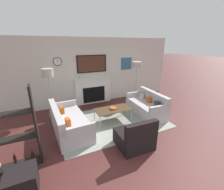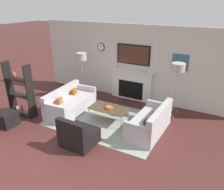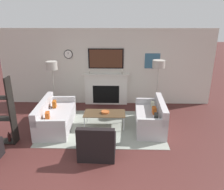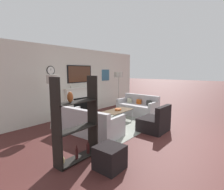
{
  "view_description": "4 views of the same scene",
  "coord_description": "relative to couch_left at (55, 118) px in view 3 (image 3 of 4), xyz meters",
  "views": [
    {
      "loc": [
        -1.87,
        -0.9,
        2.44
      ],
      "look_at": [
        0.16,
        3.46,
        0.8
      ],
      "focal_mm": 24.0,
      "sensor_mm": 36.0,
      "label": 1
    },
    {
      "loc": [
        2.91,
        -2.0,
        3.4
      ],
      "look_at": [
        0.1,
        3.27,
        0.82
      ],
      "focal_mm": 35.0,
      "sensor_mm": 36.0,
      "label": 2
    },
    {
      "loc": [
        0.42,
        -2.6,
        2.94
      ],
      "look_at": [
        0.26,
        3.42,
        0.88
      ],
      "focal_mm": 35.0,
      "sensor_mm": 36.0,
      "label": 3
    },
    {
      "loc": [
        -4.8,
        -0.43,
        1.82
      ],
      "look_at": [
        -0.08,
        3.3,
        0.97
      ],
      "focal_mm": 28.0,
      "sensor_mm": 36.0,
      "label": 4
    }
  ],
  "objects": [
    {
      "name": "floor_lamp_right",
      "position": [
        3.11,
        1.23,
        1.32
      ],
      "size": [
        0.4,
        0.4,
        1.75
      ],
      "color": "#9E998E",
      "rests_on": "ground_plane"
    },
    {
      "name": "area_rug",
      "position": [
        1.39,
        0.0,
        -0.27
      ],
      "size": [
        3.39,
        2.33,
        0.01
      ],
      "color": "gray",
      "rests_on": "ground_plane"
    },
    {
      "name": "floor_lamp_left",
      "position": [
        -0.34,
        1.23,
        1.25
      ],
      "size": [
        0.36,
        0.36,
        1.7
      ],
      "color": "#9E998E",
      "rests_on": "ground_plane"
    },
    {
      "name": "fireplace_wall",
      "position": [
        1.39,
        1.97,
        0.95
      ],
      "size": [
        7.57,
        0.28,
        2.7
      ],
      "color": "silver",
      "rests_on": "ground_plane"
    },
    {
      "name": "couch_left",
      "position": [
        0.0,
        0.0,
        0.0
      ],
      "size": [
        0.96,
        1.91,
        0.77
      ],
      "color": "#B4AEB1",
      "rests_on": "ground_plane"
    },
    {
      "name": "armchair",
      "position": [
        1.36,
        -1.4,
        -0.01
      ],
      "size": [
        0.84,
        0.78,
        0.81
      ],
      "color": "black",
      "rests_on": "ground_plane"
    },
    {
      "name": "decorative_bowl",
      "position": [
        1.46,
        0.04,
        0.18
      ],
      "size": [
        0.23,
        0.23,
        0.06
      ],
      "color": "#BD5E2C",
      "rests_on": "coffee_table"
    },
    {
      "name": "coffee_table",
      "position": [
        1.44,
        0.04,
        0.12
      ],
      "size": [
        1.18,
        0.61,
        0.42
      ],
      "color": "#4C3823",
      "rests_on": "ground_plane"
    },
    {
      "name": "couch_right",
      "position": [
        2.78,
        -0.0,
        0.02
      ],
      "size": [
        0.85,
        1.65,
        0.81
      ],
      "color": "#B4AEB1",
      "rests_on": "ground_plane"
    }
  ]
}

